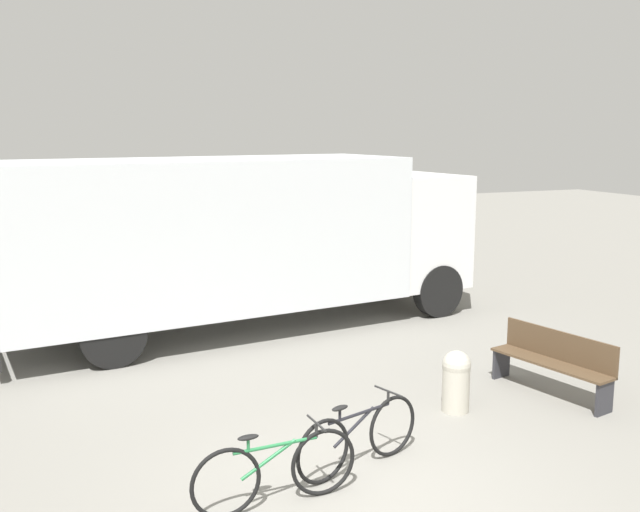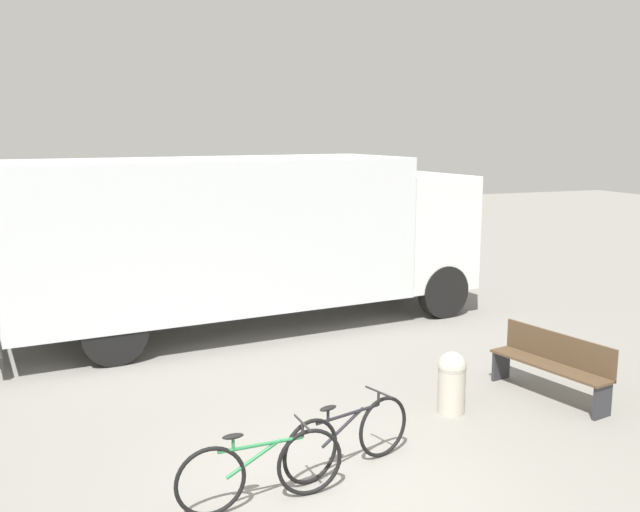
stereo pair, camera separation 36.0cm
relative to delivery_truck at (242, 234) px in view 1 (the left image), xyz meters
name	(u,v)px [view 1 (the left image)]	position (x,y,z in m)	size (l,w,h in m)	color
ground_plane	(359,498)	(-0.74, -6.71, -1.83)	(60.00, 60.00, 0.00)	gray
delivery_truck	(242,234)	(0.00, 0.00, 0.00)	(9.36, 3.53, 3.25)	silver
park_bench	(554,360)	(3.13, -5.08, -1.32)	(0.79, 1.92, 0.92)	brown
bicycle_near	(276,470)	(-1.58, -6.53, -1.45)	(1.78, 0.44, 0.82)	black
bicycle_middle	(359,436)	(-0.46, -6.12, -1.45)	(1.71, 0.63, 0.82)	black
bollard_near_bench	(456,379)	(1.48, -5.10, -1.38)	(0.39, 0.39, 0.85)	#B2AD9E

